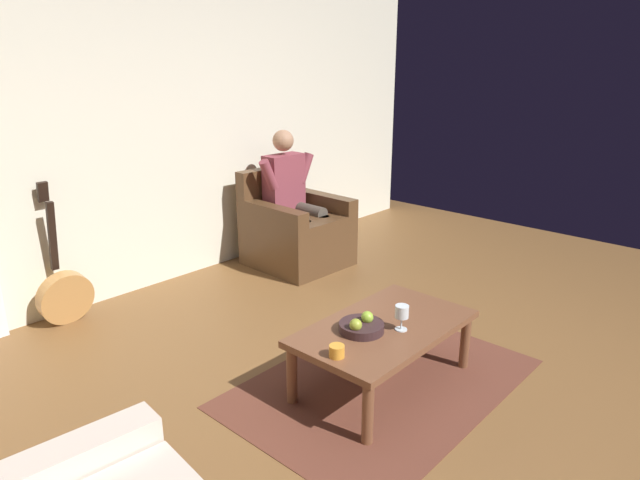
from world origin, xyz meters
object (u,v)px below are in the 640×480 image
at_px(wine_glass_near, 402,313).
at_px(candle_jar, 337,351).
at_px(armchair, 295,231).
at_px(coffee_table, 384,333).
at_px(guitar, 65,293).
at_px(fruit_bowl, 361,326).
at_px(person_seated, 292,194).

bearing_deg(wine_glass_near, candle_jar, -8.64).
relative_size(armchair, coffee_table, 0.80).
relative_size(guitar, wine_glass_near, 6.95).
distance_m(armchair, candle_jar, 2.45).
height_order(coffee_table, wine_glass_near, wine_glass_near).
bearing_deg(wine_glass_near, fruit_bowl, -42.40).
xyz_separation_m(wine_glass_near, candle_jar, (0.47, -0.07, -0.07)).
distance_m(armchair, wine_glass_near, 2.25).
xyz_separation_m(coffee_table, guitar, (0.89, -2.19, -0.10)).
bearing_deg(fruit_bowl, wine_glass_near, 137.60).
bearing_deg(wine_glass_near, guitar, -68.42).
distance_m(coffee_table, guitar, 2.37).
bearing_deg(coffee_table, person_seated, -120.89).
distance_m(coffee_table, candle_jar, 0.47).
bearing_deg(fruit_bowl, armchair, -125.35).
xyz_separation_m(person_seated, wine_glass_near, (1.11, 1.98, -0.17)).
height_order(person_seated, wine_glass_near, person_seated).
bearing_deg(person_seated, candle_jar, 51.99).
height_order(fruit_bowl, candle_jar, fruit_bowl).
distance_m(fruit_bowl, candle_jar, 0.32).
distance_m(wine_glass_near, candle_jar, 0.48).
bearing_deg(wine_glass_near, armchair, -119.57).
bearing_deg(candle_jar, armchair, -130.09).
height_order(armchair, candle_jar, armchair).
xyz_separation_m(armchair, person_seated, (-0.00, -0.03, 0.35)).
bearing_deg(person_seated, wine_glass_near, 62.43).
distance_m(person_seated, candle_jar, 2.49).
relative_size(person_seated, coffee_table, 1.13).
bearing_deg(guitar, fruit_bowl, 109.06).
bearing_deg(candle_jar, fruit_bowl, -165.14).
distance_m(armchair, coffee_table, 2.16).
height_order(armchair, fruit_bowl, armchair).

